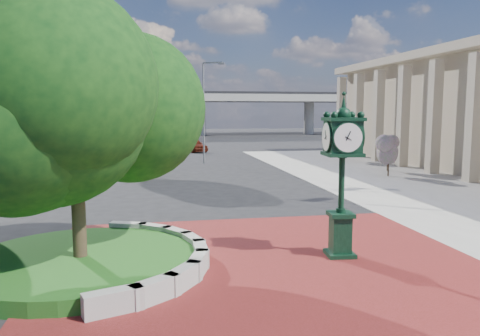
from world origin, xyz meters
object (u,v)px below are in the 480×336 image
Objects in this scene: parked_car at (193,145)px; street_lamp_near at (206,105)px; post_clock at (342,169)px; street_lamp_far at (147,102)px.

street_lamp_near reaches higher than parked_car.
street_lamp_far is (-6.05, 44.71, 2.68)m from post_clock.
street_lamp_far reaches higher than post_clock.
parked_car is 10.58m from street_lamp_far.
parked_car is (-1.35, 36.40, -1.86)m from post_clock.
street_lamp_near reaches higher than post_clock.
street_lamp_far reaches higher than parked_car.
parked_car is 0.47× the size of street_lamp_far.
parked_car is at bearing -60.51° from street_lamp_far.
parked_car is at bearing 92.12° from post_clock.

